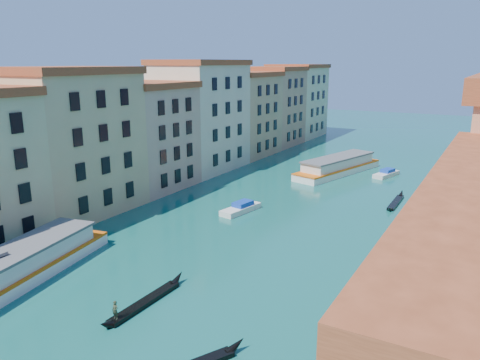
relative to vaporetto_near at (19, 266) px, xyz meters
The scene contains 10 objects.
left_bank_palazzos 45.53m from the vaporetto_near, 105.55° to the left, with size 12.80×128.40×21.00m.
quay 56.44m from the vaporetto_near, 50.36° to the left, with size 4.00×140.00×1.00m, color #AB9C8A.
restaurant_awnings 36.25m from the vaporetto_near, ahead, with size 3.20×44.55×3.12m.
mooring_poles_right 33.89m from the vaporetto_near, 12.37° to the left, with size 1.44×54.24×3.20m.
vaporetto_near is the anchor object (origin of this frame).
vaporetto_far 60.05m from the vaporetto_near, 77.65° to the left, with size 10.65×22.55×3.27m.
gondola_fore 13.91m from the vaporetto_near, ahead, with size 1.16×10.94×2.18m.
gondola_far 51.42m from the vaporetto_near, 58.94° to the left, with size 1.02×10.44×1.48m.
motorboat_mid 30.36m from the vaporetto_near, 74.22° to the left, with size 3.29×7.12×1.42m.
motorboat_far 64.55m from the vaporetto_near, 70.63° to the left, with size 3.71×6.81×1.35m.
Camera 1 is at (24.99, -4.28, 20.56)m, focal length 35.00 mm.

